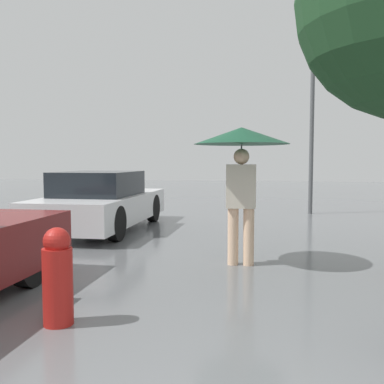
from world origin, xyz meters
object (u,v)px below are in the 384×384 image
at_px(pedestrian, 242,149).
at_px(fire_hydrant, 58,277).
at_px(parked_car_farthest, 102,202).
at_px(street_lamp, 312,91).

xyz_separation_m(pedestrian, fire_hydrant, (-1.45, -2.43, -1.16)).
relative_size(parked_car_farthest, fire_hydrant, 4.79).
bearing_deg(pedestrian, parked_car_farthest, 139.38).
height_order(street_lamp, fire_hydrant, street_lamp).
bearing_deg(parked_car_farthest, street_lamp, 37.35).
bearing_deg(pedestrian, street_lamp, 75.88).
bearing_deg(street_lamp, fire_hydrant, -109.27).
distance_m(street_lamp, fire_hydrant, 9.47).
bearing_deg(fire_hydrant, parked_car_farthest, 107.55).
relative_size(pedestrian, parked_car_farthest, 0.46).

